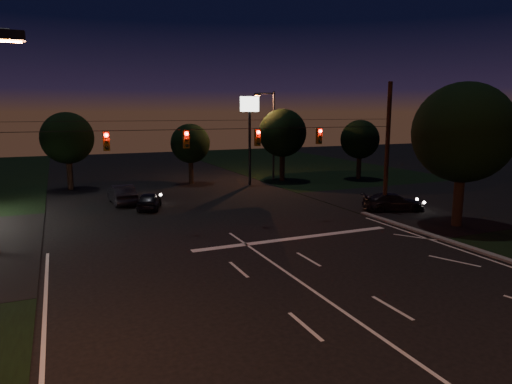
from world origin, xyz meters
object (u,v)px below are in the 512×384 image
car_oncoming_a (149,201)px  car_cross (393,202)px  tree_right_near (461,134)px  car_oncoming_b (122,194)px  utility_pole_right (384,212)px

car_oncoming_a → car_cross: car_cross is taller
tree_right_near → car_oncoming_b: size_ratio=1.95×
car_oncoming_a → car_oncoming_b: bearing=-43.4°
car_oncoming_b → car_oncoming_a: bearing=115.5°
car_oncoming_a → utility_pole_right: bearing=171.3°
utility_pole_right → car_cross: (0.82, 0.04, 0.63)m
utility_pole_right → tree_right_near: (1.53, -4.83, 5.68)m
tree_right_near → car_oncoming_b: bearing=139.9°
car_oncoming_a → car_cross: 17.56m
car_oncoming_a → car_cross: (15.85, -7.55, 0.01)m
utility_pole_right → car_cross: size_ratio=2.06×
car_cross → car_oncoming_b: bearing=78.5°
utility_pole_right → car_cross: 1.04m
car_oncoming_a → car_oncoming_b: car_oncoming_b is taller
tree_right_near → car_oncoming_a: tree_right_near is taller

